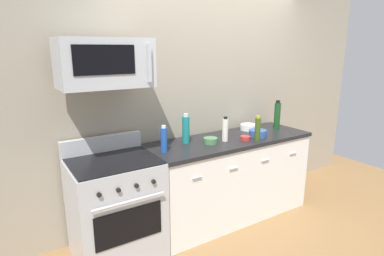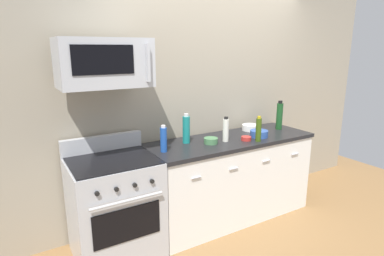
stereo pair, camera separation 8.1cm
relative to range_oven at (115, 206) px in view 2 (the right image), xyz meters
The scene contains 14 objects.
ground_plane 1.40m from the range_oven, ahead, with size 5.97×5.97×0.00m, color olive.
back_wall 1.63m from the range_oven, 17.18° to the left, with size 4.97×0.10×2.70m, color #9E937F.
counter_unit 1.32m from the range_oven, ahead, with size 1.88×0.66×0.92m.
range_oven is the anchor object (origin of this frame).
microwave 1.28m from the range_oven, 89.71° to the left, with size 0.74×0.44×0.40m.
bottle_soda_blue 0.75m from the range_oven, ahead, with size 0.06×0.06×0.26m.
bottle_vinegar_white 1.33m from the range_oven, ahead, with size 0.06×0.06×0.26m.
bottle_wine_green 2.14m from the range_oven, ahead, with size 0.07×0.07×0.35m.
bottle_sparkling_teal 1.01m from the range_oven, ahead, with size 0.08×0.08×0.31m.
bottle_olive_oil 1.61m from the range_oven, ahead, with size 0.06×0.06×0.27m.
bowl_blue_mixing 1.69m from the range_oven, ahead, with size 0.19×0.19×0.07m.
bowl_red_small 1.49m from the range_oven, ahead, with size 0.11×0.11×0.04m.
bowl_white_ceramic 1.80m from the range_oven, ahead, with size 0.20×0.20×0.07m.
bowl_green_glaze 1.13m from the range_oven, ahead, with size 0.14×0.14×0.06m.
Camera 2 is at (-2.06, -2.61, 1.87)m, focal length 29.73 mm.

